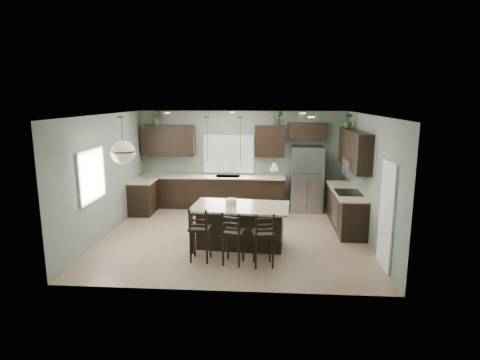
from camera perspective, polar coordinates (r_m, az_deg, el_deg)
name	(u,v)px	position (r m, az deg, el deg)	size (l,w,h in m)	color
ground	(235,236)	(9.47, -0.78, -7.91)	(6.00, 6.00, 0.00)	#9E8466
pantry_door	(387,215)	(7.96, 20.12, -4.72)	(0.04, 0.82, 2.04)	white
window_back	(229,154)	(11.80, -1.62, 3.73)	(1.35, 0.02, 1.00)	white
window_left	(91,175)	(9.06, -20.42, 0.62)	(0.02, 1.10, 1.00)	white
left_return_cabs	(143,197)	(11.47, -13.63, -2.42)	(0.60, 0.90, 0.90)	black
left_return_countertop	(143,181)	(11.36, -13.65, -0.12)	(0.66, 0.96, 0.04)	beige
back_lower_cabs	(213,192)	(11.77, -3.91, -1.75)	(4.20, 0.60, 0.90)	black
back_countertop	(212,177)	(11.66, -3.96, 0.47)	(4.20, 0.66, 0.04)	beige
sink_inset	(228,176)	(11.60, -1.75, 0.52)	(0.70, 0.45, 0.01)	gray
faucet	(228,172)	(11.54, -1.77, 1.19)	(0.02, 0.02, 0.28)	silver
back_upper_left	(168,140)	(11.90, -10.16, 5.56)	(1.55, 0.34, 0.90)	black
back_upper_right	(270,141)	(11.54, 4.26, 5.53)	(0.85, 0.34, 0.90)	black
fridge_header	(307,131)	(11.56, 9.53, 6.91)	(1.05, 0.34, 0.45)	black
right_lower_cabs	(346,209)	(10.32, 14.78, -4.03)	(0.60, 2.35, 0.90)	black
right_countertop	(346,191)	(10.21, 14.81, -1.49)	(0.66, 2.35, 0.04)	beige
cooktop	(348,192)	(9.94, 15.10, -1.70)	(0.58, 0.75, 0.02)	black
wall_oven_front	(335,212)	(10.01, 13.35, -4.45)	(0.01, 0.72, 0.60)	gray
right_upper_cabs	(354,149)	(10.06, 15.95, 4.23)	(0.34, 2.35, 0.90)	black
microwave	(354,167)	(9.84, 15.86, 1.72)	(0.40, 0.75, 0.40)	gray
refrigerator	(306,179)	(11.47, 9.43, 0.18)	(0.90, 0.74, 1.85)	gray
kitchen_island	(240,227)	(8.62, 0.07, -6.65)	(2.03, 1.15, 0.92)	black
serving_dish	(231,202)	(8.50, -1.27, -3.17)	(0.24, 0.24, 0.14)	silver
bar_stool_left	(200,234)	(7.95, -5.65, -7.65)	(0.41, 0.41, 1.10)	black
bar_stool_center	(233,237)	(7.78, -0.96, -8.16)	(0.39, 0.39, 1.07)	black
bar_stool_right	(263,239)	(7.69, 3.34, -8.36)	(0.40, 0.40, 1.08)	black
pendant_left	(207,143)	(8.37, -4.69, 5.31)	(0.17, 0.17, 1.10)	white
pendant_center	(240,143)	(8.24, 0.07, 5.25)	(0.17, 0.17, 1.10)	silver
pendant_right	(275,144)	(8.17, 4.95, 5.15)	(0.17, 0.17, 1.10)	silver
chandelier	(122,140)	(8.68, -16.39, 5.43)	(0.54, 0.54, 1.00)	beige
plant_back_left	(157,118)	(11.90, -11.75, 8.68)	(0.37, 0.32, 0.41)	#2A5425
plant_back_right	(279,118)	(11.46, 5.53, 8.73)	(0.22, 0.18, 0.40)	#355123
plant_right_wall	(348,121)	(10.75, 15.15, 8.14)	(0.21, 0.21, 0.38)	#2F5525
room_shell	(234,164)	(9.05, -0.81, 2.29)	(6.00, 6.00, 6.00)	slate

